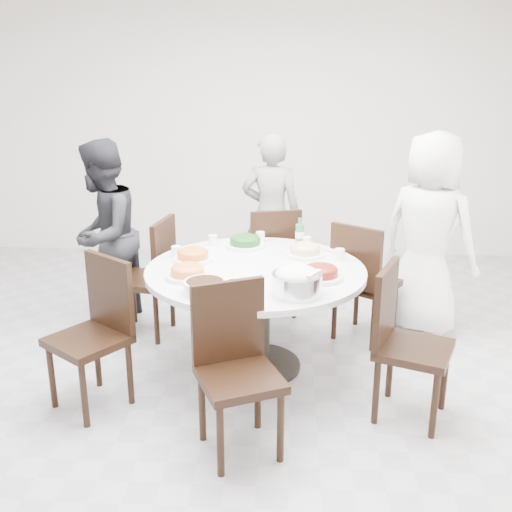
# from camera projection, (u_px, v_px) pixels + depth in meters

# --- Properties ---
(floor) EXTENTS (6.00, 6.00, 0.01)m
(floor) POSITION_uv_depth(u_px,v_px,m) (216.00, 385.00, 4.05)
(floor) COLOR #A2A2A6
(floor) RESTS_ON ground
(wall_back) EXTENTS (6.00, 0.01, 2.80)m
(wall_back) POSITION_uv_depth(u_px,v_px,m) (247.00, 128.00, 6.47)
(wall_back) COLOR silver
(wall_back) RESTS_ON ground
(dining_table) EXTENTS (1.50, 1.50, 0.75)m
(dining_table) POSITION_uv_depth(u_px,v_px,m) (256.00, 319.00, 4.18)
(dining_table) COLOR white
(dining_table) RESTS_ON floor
(chair_ne) EXTENTS (0.59, 0.59, 0.95)m
(chair_ne) POSITION_uv_depth(u_px,v_px,m) (366.00, 281.00, 4.62)
(chair_ne) COLOR black
(chair_ne) RESTS_ON floor
(chair_n) EXTENTS (0.51, 0.51, 0.95)m
(chair_n) POSITION_uv_depth(u_px,v_px,m) (271.00, 260.00, 5.11)
(chair_n) COLOR black
(chair_n) RESTS_ON floor
(chair_nw) EXTENTS (0.49, 0.49, 0.95)m
(chair_nw) POSITION_uv_depth(u_px,v_px,m) (143.00, 277.00, 4.70)
(chair_nw) COLOR black
(chair_nw) RESTS_ON floor
(chair_sw) EXTENTS (0.59, 0.59, 0.95)m
(chair_sw) POSITION_uv_depth(u_px,v_px,m) (87.00, 337.00, 3.68)
(chair_sw) COLOR black
(chair_sw) RESTS_ON floor
(chair_s) EXTENTS (0.56, 0.56, 0.95)m
(chair_s) POSITION_uv_depth(u_px,v_px,m) (240.00, 375.00, 3.23)
(chair_s) COLOR black
(chair_s) RESTS_ON floor
(chair_se) EXTENTS (0.55, 0.55, 0.95)m
(chair_se) POSITION_uv_depth(u_px,v_px,m) (414.00, 346.00, 3.56)
(chair_se) COLOR black
(chair_se) RESTS_ON floor
(diner_right) EXTENTS (0.93, 0.89, 1.60)m
(diner_right) POSITION_uv_depth(u_px,v_px,m) (429.00, 234.00, 4.67)
(diner_right) COLOR white
(diner_right) RESTS_ON floor
(diner_middle) EXTENTS (0.58, 0.41, 1.50)m
(diner_middle) POSITION_uv_depth(u_px,v_px,m) (271.00, 215.00, 5.50)
(diner_middle) COLOR black
(diner_middle) RESTS_ON floor
(diner_left) EXTENTS (0.65, 0.79, 1.53)m
(diner_left) POSITION_uv_depth(u_px,v_px,m) (103.00, 236.00, 4.77)
(diner_left) COLOR black
(diner_left) RESTS_ON floor
(dish_greens) EXTENTS (0.30, 0.30, 0.08)m
(dish_greens) POSITION_uv_depth(u_px,v_px,m) (245.00, 242.00, 4.51)
(dish_greens) COLOR white
(dish_greens) RESTS_ON dining_table
(dish_pale) EXTENTS (0.28, 0.28, 0.07)m
(dish_pale) POSITION_uv_depth(u_px,v_px,m) (305.00, 251.00, 4.31)
(dish_pale) COLOR white
(dish_pale) RESTS_ON dining_table
(dish_orange) EXTENTS (0.28, 0.28, 0.08)m
(dish_orange) POSITION_uv_depth(u_px,v_px,m) (193.00, 256.00, 4.20)
(dish_orange) COLOR white
(dish_orange) RESTS_ON dining_table
(dish_redbrown) EXTENTS (0.29, 0.29, 0.07)m
(dish_redbrown) POSITION_uv_depth(u_px,v_px,m) (320.00, 273.00, 3.86)
(dish_redbrown) COLOR white
(dish_redbrown) RESTS_ON dining_table
(dish_tofu) EXTENTS (0.28, 0.28, 0.07)m
(dish_tofu) POSITION_uv_depth(u_px,v_px,m) (188.00, 273.00, 3.87)
(dish_tofu) COLOR white
(dish_tofu) RESTS_ON dining_table
(rice_bowl) EXTENTS (0.30, 0.30, 0.13)m
(rice_bowl) POSITION_uv_depth(u_px,v_px,m) (297.00, 284.00, 3.59)
(rice_bowl) COLOR silver
(rice_bowl) RESTS_ON dining_table
(soup_bowl) EXTENTS (0.26, 0.26, 0.08)m
(soup_bowl) POSITION_uv_depth(u_px,v_px,m) (205.00, 287.00, 3.61)
(soup_bowl) COLOR white
(soup_bowl) RESTS_ON dining_table
(beverage_bottle) EXTENTS (0.06, 0.06, 0.22)m
(beverage_bottle) POSITION_uv_depth(u_px,v_px,m) (300.00, 233.00, 4.50)
(beverage_bottle) COLOR #2C6F3F
(beverage_bottle) RESTS_ON dining_table
(tea_cups) EXTENTS (0.07, 0.07, 0.08)m
(tea_cups) POSITION_uv_depth(u_px,v_px,m) (256.00, 236.00, 4.67)
(tea_cups) COLOR white
(tea_cups) RESTS_ON dining_table
(chopsticks) EXTENTS (0.24, 0.04, 0.01)m
(chopsticks) POSITION_uv_depth(u_px,v_px,m) (262.00, 241.00, 4.66)
(chopsticks) COLOR tan
(chopsticks) RESTS_ON dining_table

